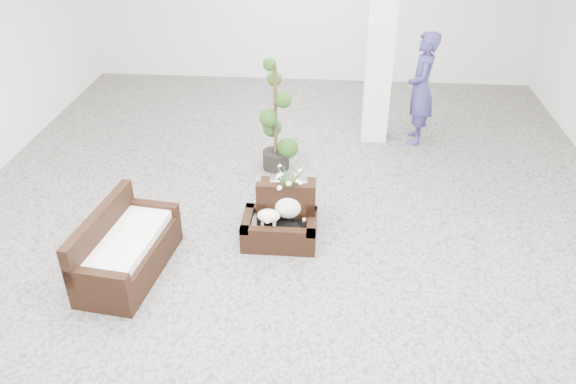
# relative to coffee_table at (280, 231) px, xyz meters

# --- Properties ---
(ground) EXTENTS (11.00, 11.00, 0.00)m
(ground) POSITION_rel_coffee_table_xyz_m (0.09, 0.26, -0.16)
(ground) COLOR gray
(ground) RESTS_ON ground
(column) EXTENTS (0.40, 0.40, 3.50)m
(column) POSITION_rel_coffee_table_xyz_m (1.29, 3.06, 1.59)
(column) COLOR white
(column) RESTS_ON ground
(coffee_table) EXTENTS (0.90, 0.60, 0.31)m
(coffee_table) POSITION_rel_coffee_table_xyz_m (0.00, 0.00, 0.00)
(coffee_table) COLOR black
(coffee_table) RESTS_ON ground
(sheep_figurine) EXTENTS (0.28, 0.23, 0.21)m
(sheep_figurine) POSITION_rel_coffee_table_xyz_m (-0.12, -0.10, 0.26)
(sheep_figurine) COLOR white
(sheep_figurine) RESTS_ON coffee_table
(planter_narcissus) EXTENTS (0.44, 0.44, 0.80)m
(planter_narcissus) POSITION_rel_coffee_table_xyz_m (0.10, 0.10, 0.56)
(planter_narcissus) COLOR white
(planter_narcissus) RESTS_ON coffee_table
(tealight) EXTENTS (0.04, 0.04, 0.03)m
(tealight) POSITION_rel_coffee_table_xyz_m (0.30, 0.02, 0.17)
(tealight) COLOR white
(tealight) RESTS_ON coffee_table
(armchair) EXTENTS (0.73, 0.70, 0.76)m
(armchair) POSITION_rel_coffee_table_xyz_m (0.06, 0.38, 0.23)
(armchair) COLOR black
(armchair) RESTS_ON ground
(loveseat) EXTENTS (0.88, 1.53, 0.77)m
(loveseat) POSITION_rel_coffee_table_xyz_m (-1.65, -0.72, 0.23)
(loveseat) COLOR black
(loveseat) RESTS_ON ground
(topiary) EXTENTS (0.45, 0.45, 1.69)m
(topiary) POSITION_rel_coffee_table_xyz_m (-0.23, 1.88, 0.69)
(topiary) COLOR #203F14
(topiary) RESTS_ON ground
(shopper) EXTENTS (0.51, 0.71, 1.82)m
(shopper) POSITION_rel_coffee_table_xyz_m (1.98, 3.00, 0.75)
(shopper) COLOR navy
(shopper) RESTS_ON ground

